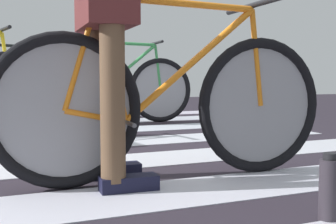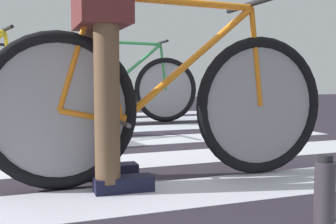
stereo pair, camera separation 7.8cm
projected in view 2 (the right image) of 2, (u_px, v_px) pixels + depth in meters
ground at (37, 164)px, 2.57m from camera, size 18.00×14.00×0.02m
crosswalk_markings at (39, 168)px, 2.39m from camera, size 5.47×6.50×0.00m
bicycle_1_of_4 at (167, 102)px, 2.09m from camera, size 1.74×0.52×0.93m
cyclist_1_of_4 at (102, 45)px, 1.97m from camera, size 0.33×0.42×1.01m
bicycle_3_of_4 at (120, 88)px, 4.64m from camera, size 1.74×0.52×0.93m
cyclist_3_of_4 at (91, 66)px, 4.53m from camera, size 0.34×0.42×0.96m
bicycle_4_of_4 at (0, 87)px, 4.93m from camera, size 1.73×0.52×0.93m
water_bottle at (325, 191)px, 1.49m from camera, size 0.07×0.07×0.24m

